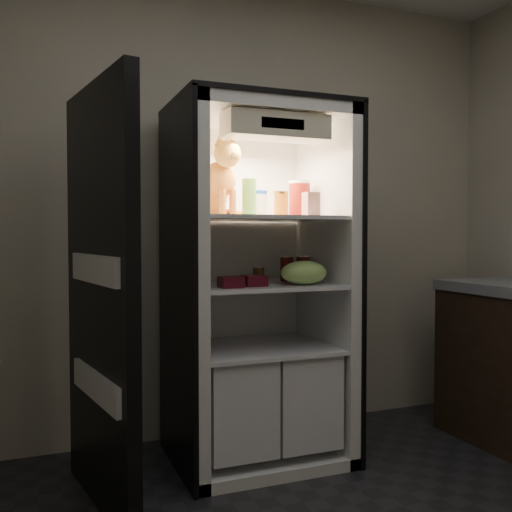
{
  "coord_description": "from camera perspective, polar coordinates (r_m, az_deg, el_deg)",
  "views": [
    {
      "loc": [
        -1.11,
        -1.45,
        1.2
      ],
      "look_at": [
        -0.02,
        1.32,
        1.08
      ],
      "focal_mm": 40.0,
      "sensor_mm": 36.0,
      "label": 1
    }
  ],
  "objects": [
    {
      "name": "salsa_jar",
      "position": [
        3.03,
        2.52,
        5.21
      ],
      "size": [
        0.08,
        0.08,
        0.13
      ],
      "color": "maroon",
      "rests_on": "refrigerator"
    },
    {
      "name": "soda_can_b",
      "position": [
        3.13,
        4.72,
        -1.27
      ],
      "size": [
        0.07,
        0.07,
        0.14
      ],
      "color": "black",
      "rests_on": "refrigerator"
    },
    {
      "name": "soda_can_a",
      "position": [
        3.12,
        3.11,
        -1.28
      ],
      "size": [
        0.07,
        0.07,
        0.14
      ],
      "color": "black",
      "rests_on": "refrigerator"
    },
    {
      "name": "room_shell",
      "position": [
        1.88,
        16.08,
        15.13
      ],
      "size": [
        3.6,
        3.6,
        3.6
      ],
      "color": "white",
      "rests_on": "floor"
    },
    {
      "name": "pepper_jar",
      "position": [
        3.16,
        4.37,
        5.69
      ],
      "size": [
        0.12,
        0.12,
        0.2
      ],
      "color": "#9E2215",
      "rests_on": "refrigerator"
    },
    {
      "name": "soda_can_c",
      "position": [
        3.04,
        4.36,
        -1.63
      ],
      "size": [
        0.06,
        0.06,
        0.11
      ],
      "color": "black",
      "rests_on": "refrigerator"
    },
    {
      "name": "cream_carton",
      "position": [
        2.95,
        5.52,
        5.17
      ],
      "size": [
        0.07,
        0.07,
        0.12
      ],
      "primitive_type": "cube",
      "color": "white",
      "rests_on": "refrigerator"
    },
    {
      "name": "parmesan_shaker",
      "position": [
        2.97,
        -0.69,
        5.86
      ],
      "size": [
        0.08,
        0.08,
        0.19
      ],
      "color": "green",
      "rests_on": "refrigerator"
    },
    {
      "name": "condiment_jar",
      "position": [
        3.08,
        0.25,
        -1.8
      ],
      "size": [
        0.06,
        0.06,
        0.09
      ],
      "color": "#503916",
      "rests_on": "refrigerator"
    },
    {
      "name": "refrigerator",
      "position": [
        3.07,
        -0.09,
        -5.4
      ],
      "size": [
        0.9,
        0.72,
        1.88
      ],
      "color": "white",
      "rests_on": "floor"
    },
    {
      "name": "tabby_cat",
      "position": [
        3.02,
        -4.24,
        6.93
      ],
      "size": [
        0.39,
        0.42,
        0.42
      ],
      "rotation": [
        0.0,
        0.0,
        0.35
      ],
      "color": "#D25C1A",
      "rests_on": "refrigerator"
    },
    {
      "name": "grape_bag",
      "position": [
        2.92,
        4.81,
        -1.67
      ],
      "size": [
        0.25,
        0.18,
        0.12
      ],
      "primitive_type": "ellipsoid",
      "color": "#76A84E",
      "rests_on": "refrigerator"
    },
    {
      "name": "berry_box_left",
      "position": [
        2.74,
        -2.53,
        -2.63
      ],
      "size": [
        0.11,
        0.11,
        0.05
      ],
      "primitive_type": "cube",
      "color": "#550E17",
      "rests_on": "refrigerator"
    },
    {
      "name": "mayo_tub",
      "position": [
        3.1,
        0.18,
        5.24
      ],
      "size": [
        0.1,
        0.1,
        0.14
      ],
      "color": "white",
      "rests_on": "refrigerator"
    },
    {
      "name": "berry_box_right",
      "position": [
        2.83,
        -0.18,
        -2.48
      ],
      "size": [
        0.11,
        0.11,
        0.05
      ],
      "primitive_type": "cube",
      "color": "#550E17",
      "rests_on": "refrigerator"
    },
    {
      "name": "fridge_door",
      "position": [
        2.58,
        -15.35,
        -4.18
      ],
      "size": [
        0.21,
        0.87,
        1.85
      ],
      "rotation": [
        0.0,
        0.0,
        0.18
      ],
      "color": "black",
      "rests_on": "floor"
    }
  ]
}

